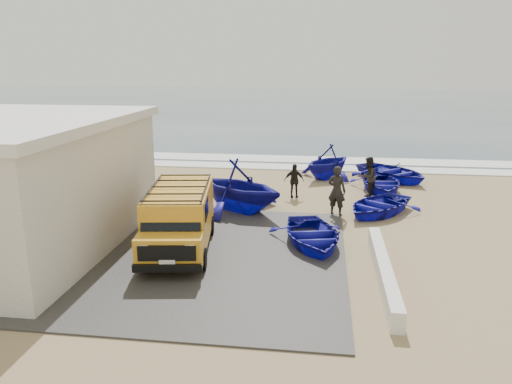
{
  "coord_description": "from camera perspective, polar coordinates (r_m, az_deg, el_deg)",
  "views": [
    {
      "loc": [
        3.16,
        -16.43,
        6.03
      ],
      "look_at": [
        0.73,
        1.7,
        1.2
      ],
      "focal_mm": 35.0,
      "sensor_mm": 36.0,
      "label": 1
    }
  ],
  "objects": [
    {
      "name": "fisherman_front",
      "position": [
        20.13,
        9.22,
        0.14
      ],
      "size": [
        0.86,
        0.72,
        2.02
      ],
      "primitive_type": "imported",
      "rotation": [
        0.0,
        0.0,
        2.77
      ],
      "color": "black",
      "rests_on": "ground"
    },
    {
      "name": "boat_far_left",
      "position": [
        26.53,
        8.23,
        3.49
      ],
      "size": [
        4.41,
        4.52,
        1.81
      ],
      "primitive_type": "imported",
      "rotation": [
        0.0,
        0.0,
        -0.63
      ],
      "color": "#14149F",
      "rests_on": "ground"
    },
    {
      "name": "boat_near_left",
      "position": [
        16.87,
        6.41,
        -4.87
      ],
      "size": [
        3.4,
        4.17,
        0.76
      ],
      "primitive_type": "imported",
      "rotation": [
        0.0,
        0.0,
        0.23
      ],
      "color": "#14149F",
      "rests_on": "ground"
    },
    {
      "name": "slab",
      "position": [
        16.46,
        -11.27,
        -6.91
      ],
      "size": [
        12.0,
        10.0,
        0.05
      ],
      "primitive_type": "cube",
      "color": "#3C3937",
      "rests_on": "ground"
    },
    {
      "name": "ocean",
      "position": [
        72.75,
        5.21,
        9.97
      ],
      "size": [
        180.0,
        88.0,
        0.01
      ],
      "primitive_type": "cube",
      "color": "#385166",
      "rests_on": "ground"
    },
    {
      "name": "fisherman_middle",
      "position": [
        23.34,
        12.7,
        1.73
      ],
      "size": [
        1.0,
        1.09,
        1.81
      ],
      "primitive_type": "imported",
      "rotation": [
        0.0,
        0.0,
        -2.02
      ],
      "color": "black",
      "rests_on": "ground"
    },
    {
      "name": "boat_mid_right",
      "position": [
        24.47,
        14.05,
        0.99
      ],
      "size": [
        2.9,
        3.88,
        0.77
      ],
      "primitive_type": "imported",
      "rotation": [
        0.0,
        0.0,
        0.07
      ],
      "color": "#14149F",
      "rests_on": "ground"
    },
    {
      "name": "surf_wash",
      "position": [
        31.67,
        1.79,
        3.84
      ],
      "size": [
        180.0,
        2.2,
        0.04
      ],
      "primitive_type": "cube",
      "color": "white",
      "rests_on": "ground"
    },
    {
      "name": "van",
      "position": [
        16.35,
        -8.77,
        -2.82
      ],
      "size": [
        2.61,
        5.13,
        2.1
      ],
      "rotation": [
        0.0,
        0.0,
        0.15
      ],
      "color": "gold",
      "rests_on": "ground"
    },
    {
      "name": "parapet",
      "position": [
        14.73,
        14.35,
        -8.7
      ],
      "size": [
        0.35,
        6.0,
        0.55
      ],
      "primitive_type": "cube",
      "color": "silver",
      "rests_on": "ground"
    },
    {
      "name": "boat_near_right",
      "position": [
        20.75,
        13.75,
        -1.46
      ],
      "size": [
        4.26,
        4.49,
        0.76
      ],
      "primitive_type": "imported",
      "rotation": [
        0.0,
        0.0,
        -0.63
      ],
      "color": "#14149F",
      "rests_on": "ground"
    },
    {
      "name": "boat_far_right",
      "position": [
        26.82,
        15.25,
        2.22
      ],
      "size": [
        5.03,
        5.18,
        0.88
      ],
      "primitive_type": "imported",
      "rotation": [
        0.0,
        0.0,
        0.69
      ],
      "color": "#14149F",
      "rests_on": "ground"
    },
    {
      "name": "boat_mid_left",
      "position": [
        20.35,
        -1.94,
        0.73
      ],
      "size": [
        5.4,
        5.21,
        2.18
      ],
      "primitive_type": "imported",
      "rotation": [
        0.0,
        0.0,
        1.02
      ],
      "color": "#14149F",
      "rests_on": "ground"
    },
    {
      "name": "ground",
      "position": [
        17.79,
        -3.06,
        -5.05
      ],
      "size": [
        160.0,
        160.0,
        0.0
      ],
      "primitive_type": "plane",
      "color": "#9D845B"
    },
    {
      "name": "fisherman_back",
      "position": [
        22.63,
        4.37,
        1.3
      ],
      "size": [
        0.95,
        0.52,
        1.54
      ],
      "primitive_type": "imported",
      "rotation": [
        0.0,
        0.0,
        0.16
      ],
      "color": "black",
      "rests_on": "ground"
    },
    {
      "name": "surf_line",
      "position": [
        29.23,
        1.28,
        2.93
      ],
      "size": [
        180.0,
        1.6,
        0.06
      ],
      "primitive_type": "cube",
      "color": "white",
      "rests_on": "ground"
    }
  ]
}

